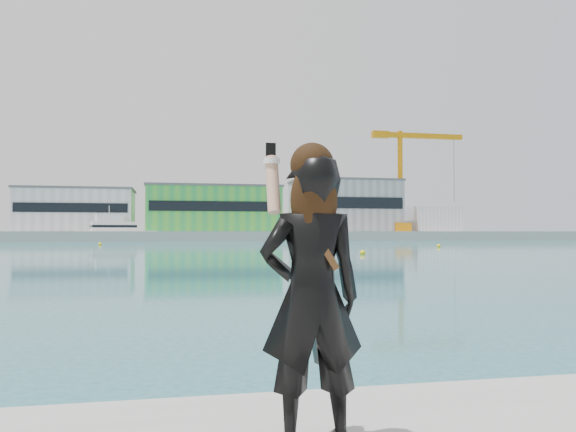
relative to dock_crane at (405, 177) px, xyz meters
name	(u,v)px	position (x,y,z in m)	size (l,w,h in m)	color
far_quay	(178,236)	(-53.20, 8.00, -14.07)	(320.00, 40.00, 2.00)	#9E9E99
warehouse_white	(77,210)	(-75.20, 5.98, -8.31)	(24.48, 15.35, 9.50)	silver
warehouse_green	(213,209)	(-45.20, 5.98, -7.81)	(30.60, 16.36, 10.50)	green
warehouse_grey_right	(345,206)	(-13.20, 5.98, -6.80)	(25.50, 15.35, 12.50)	gray
ancillary_shed	(432,219)	(8.80, 4.00, -10.07)	(12.00, 10.00, 6.00)	silver
dock_crane	(405,177)	(0.00, 0.00, 0.00)	(23.00, 4.00, 24.00)	orange
flagpole_right	(278,211)	(-31.11, -1.00, -8.53)	(1.28, 0.16, 8.00)	silver
motor_yacht	(115,231)	(-65.94, -5.30, -13.02)	(16.17, 8.40, 7.27)	white
buoy_near	(439,247)	(-21.16, -59.18, -15.07)	(0.50, 0.50, 0.50)	yellow
buoy_far	(100,245)	(-64.77, -40.00, -15.07)	(0.50, 0.50, 0.50)	yellow
buoy_extra	(363,254)	(-38.04, -78.29, -15.07)	(0.50, 0.50, 0.50)	yellow
woman	(311,288)	(-53.64, -122.10, -13.34)	(0.63, 0.42, 1.83)	black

